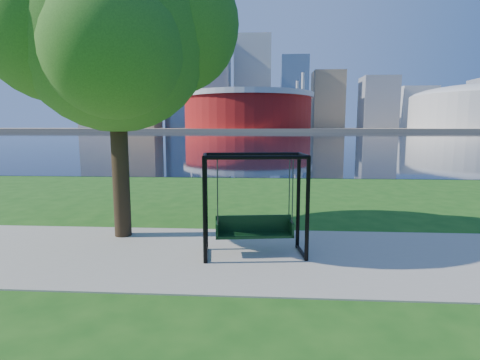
{
  "coord_description": "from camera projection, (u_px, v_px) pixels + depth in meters",
  "views": [
    {
      "loc": [
        0.8,
        -8.27,
        2.76
      ],
      "look_at": [
        0.26,
        0.0,
        1.59
      ],
      "focal_mm": 28.0,
      "sensor_mm": 36.0,
      "label": 1
    }
  ],
  "objects": [
    {
      "name": "skyline",
      "position": [
        259.0,
        88.0,
        319.44
      ],
      "size": [
        392.0,
        66.0,
        96.5
      ],
      "color": "gray",
      "rests_on": "far_bank"
    },
    {
      "name": "stadium",
      "position": [
        248.0,
        109.0,
        239.46
      ],
      "size": [
        83.0,
        83.0,
        32.0
      ],
      "color": "maroon",
      "rests_on": "far_bank"
    },
    {
      "name": "far_bank",
      "position": [
        263.0,
        129.0,
        310.82
      ],
      "size": [
        900.0,
        228.0,
        2.0
      ],
      "primitive_type": "cube",
      "color": "#937F60",
      "rests_on": "ground"
    },
    {
      "name": "ground",
      "position": [
        229.0,
        248.0,
        8.61
      ],
      "size": [
        900.0,
        900.0,
        0.0
      ],
      "primitive_type": "plane",
      "color": "#1E5114",
      "rests_on": "ground"
    },
    {
      "name": "river",
      "position": [
        262.0,
        137.0,
        109.39
      ],
      "size": [
        900.0,
        180.0,
        0.02
      ],
      "primitive_type": "cube",
      "color": "black",
      "rests_on": "ground"
    },
    {
      "name": "park_tree",
      "position": [
        113.0,
        31.0,
        8.9
      ],
      "size": [
        5.84,
        5.28,
        7.25
      ],
      "color": "black",
      "rests_on": "ground"
    },
    {
      "name": "path",
      "position": [
        226.0,
        255.0,
        8.11
      ],
      "size": [
        120.0,
        4.0,
        0.03
      ],
      "primitive_type": "cube",
      "color": "#9E937F",
      "rests_on": "ground"
    },
    {
      "name": "swing",
      "position": [
        254.0,
        207.0,
        7.96
      ],
      "size": [
        2.27,
        1.21,
        2.21
      ],
      "rotation": [
        0.0,
        0.0,
        0.13
      ],
      "color": "black",
      "rests_on": "ground"
    }
  ]
}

